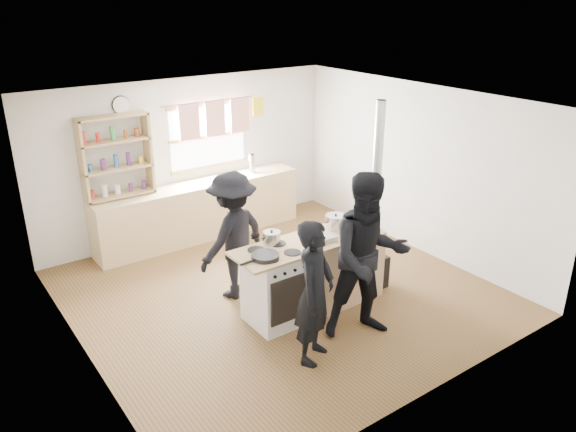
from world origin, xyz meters
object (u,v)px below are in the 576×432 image
(stockpot_counter, at_px, (336,222))
(person_near_left, at_px, (315,292))
(roast_tray, at_px, (320,237))
(bread_board, at_px, (360,222))
(cooking_island, at_px, (314,273))
(flue_heater, at_px, (373,241))
(stockpot_stove, at_px, (272,238))
(person_near_right, at_px, (368,257))
(person_far, at_px, (233,235))
(thermos, at_px, (252,164))
(skillet_greens, at_px, (265,256))

(stockpot_counter, height_order, person_near_left, person_near_left)
(roast_tray, height_order, bread_board, bread_board)
(cooking_island, bearing_deg, roast_tray, -66.19)
(roast_tray, relative_size, bread_board, 1.23)
(person_near_left, bearing_deg, roast_tray, 15.71)
(flue_heater, bearing_deg, stockpot_stove, 171.33)
(person_near_right, height_order, person_far, person_near_right)
(stockpot_counter, bearing_deg, flue_heater, -14.18)
(thermos, distance_m, cooking_island, 2.96)
(skillet_greens, bearing_deg, person_far, 81.97)
(thermos, height_order, person_near_left, person_near_left)
(stockpot_counter, height_order, person_far, person_far)
(cooking_island, xyz_separation_m, person_far, (-0.64, 0.86, 0.37))
(roast_tray, xyz_separation_m, person_near_right, (0.10, -0.72, 0.00))
(person_near_right, xyz_separation_m, person_far, (-0.77, 1.65, -0.14))
(cooking_island, height_order, person_near_right, person_near_right)
(skillet_greens, bearing_deg, person_near_right, -37.95)
(thermos, xyz_separation_m, skillet_greens, (-1.62, -2.86, -0.09))
(roast_tray, distance_m, stockpot_stove, 0.59)
(thermos, height_order, person_near_right, person_near_right)
(cooking_island, distance_m, roast_tray, 0.51)
(cooking_island, xyz_separation_m, person_near_left, (-0.65, -0.83, 0.33))
(stockpot_counter, distance_m, bread_board, 0.33)
(skillet_greens, bearing_deg, flue_heater, 2.23)
(person_near_left, bearing_deg, thermos, 34.80)
(person_far, bearing_deg, skillet_greens, 63.31)
(cooking_island, height_order, stockpot_counter, stockpot_counter)
(stockpot_stove, relative_size, stockpot_counter, 0.80)
(cooking_island, xyz_separation_m, flue_heater, (0.95, -0.02, 0.20))
(cooking_island, relative_size, person_near_right, 1.02)
(person_near_right, bearing_deg, roast_tray, 120.91)
(cooking_island, distance_m, skillet_greens, 0.92)
(flue_heater, bearing_deg, person_near_left, -153.16)
(stockpot_counter, bearing_deg, cooking_island, -164.55)
(stockpot_stove, bearing_deg, thermos, 62.42)
(flue_heater, xyz_separation_m, person_far, (-1.59, 0.88, 0.17))
(skillet_greens, bearing_deg, thermos, 60.38)
(stockpot_stove, relative_size, person_far, 0.12)
(stockpot_stove, xyz_separation_m, person_near_left, (-0.16, -1.03, -0.21))
(skillet_greens, distance_m, stockpot_stove, 0.41)
(thermos, distance_m, stockpot_stove, 2.90)
(roast_tray, distance_m, person_near_left, 1.04)
(cooking_island, height_order, bread_board, bread_board)
(roast_tray, bearing_deg, bread_board, 5.65)
(thermos, xyz_separation_m, stockpot_stove, (-1.34, -2.57, -0.05))
(bread_board, relative_size, person_near_right, 0.15)
(thermos, height_order, cooking_island, thermos)
(stockpot_counter, bearing_deg, person_far, 144.84)
(cooking_island, relative_size, person_far, 1.18)
(person_near_left, bearing_deg, stockpot_counter, 8.99)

